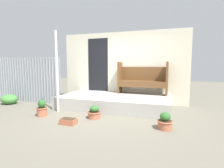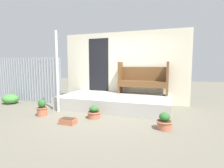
% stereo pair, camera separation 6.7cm
% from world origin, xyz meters
% --- Properties ---
extents(ground_plane, '(24.00, 24.00, 0.00)m').
position_xyz_m(ground_plane, '(0.00, 0.00, 0.00)').
color(ground_plane, '#706B5B').
extents(porch_slab, '(3.50, 1.83, 0.39)m').
position_xyz_m(porch_slab, '(0.07, 0.91, 0.20)').
color(porch_slab, '#B2AFA8').
rests_on(porch_slab, ground_plane).
extents(house_wall, '(4.70, 0.08, 2.60)m').
position_xyz_m(house_wall, '(0.03, 1.85, 1.30)').
color(house_wall, beige).
rests_on(house_wall, ground_plane).
extents(fence_corrugated, '(3.02, 0.05, 1.67)m').
position_xyz_m(fence_corrugated, '(-3.41, 0.78, 0.83)').
color(fence_corrugated, gray).
rests_on(fence_corrugated, ground_plane).
extents(support_post, '(0.07, 0.07, 2.38)m').
position_xyz_m(support_post, '(-1.39, -0.10, 1.19)').
color(support_post, silver).
rests_on(support_post, ground_plane).
extents(bench, '(1.70, 0.46, 1.11)m').
position_xyz_m(bench, '(0.87, 1.57, 0.94)').
color(bench, brown).
rests_on(bench, porch_slab).
extents(flower_pot_left, '(0.31, 0.31, 0.46)m').
position_xyz_m(flower_pot_left, '(-1.53, -0.63, 0.20)').
color(flower_pot_left, '#B76647').
rests_on(flower_pot_left, ground_plane).
extents(flower_pot_middle, '(0.37, 0.37, 0.33)m').
position_xyz_m(flower_pot_middle, '(-0.10, -0.35, 0.14)').
color(flower_pot_middle, '#B76647').
rests_on(flower_pot_middle, ground_plane).
extents(flower_pot_right, '(0.35, 0.35, 0.37)m').
position_xyz_m(flower_pot_right, '(1.69, -0.62, 0.16)').
color(flower_pot_right, '#B76647').
rests_on(flower_pot_right, ground_plane).
extents(planter_box_rect, '(0.37, 0.23, 0.14)m').
position_xyz_m(planter_box_rect, '(-0.48, -0.99, 0.07)').
color(planter_box_rect, '#B26042').
rests_on(planter_box_rect, ground_plane).
extents(shrub_by_fence, '(0.59, 0.53, 0.35)m').
position_xyz_m(shrub_by_fence, '(-3.68, 0.24, 0.17)').
color(shrub_by_fence, '#478C3D').
rests_on(shrub_by_fence, ground_plane).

